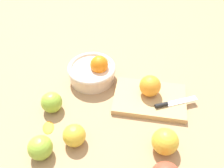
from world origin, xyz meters
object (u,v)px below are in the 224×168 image
(apple_mid_left, at_px, (52,102))
(knife, at_px, (170,103))
(bowl, at_px, (93,71))
(orange_on_board, at_px, (150,86))
(apple_front_left, at_px, (74,135))
(apple_front_left_2, at_px, (40,148))
(apple_front_right, at_px, (165,141))
(cutting_board, at_px, (150,99))

(apple_mid_left, bearing_deg, knife, 15.17)
(bowl, height_order, orange_on_board, bowl)
(bowl, distance_m, orange_on_board, 0.23)
(apple_front_left, height_order, apple_front_left_2, apple_front_left_2)
(apple_front_right, bearing_deg, apple_mid_left, 171.37)
(knife, xyz_separation_m, apple_mid_left, (-0.38, -0.10, 0.01))
(bowl, xyz_separation_m, apple_mid_left, (-0.09, -0.18, -0.00))
(knife, height_order, apple_front_left, apple_front_left)
(knife, bearing_deg, apple_front_left, -142.18)
(orange_on_board, xyz_separation_m, apple_front_left_2, (-0.27, -0.30, -0.02))
(knife, distance_m, apple_mid_left, 0.40)
(apple_front_left, height_order, apple_front_right, apple_front_right)
(bowl, relative_size, cutting_board, 0.73)
(apple_front_left_2, bearing_deg, knife, 38.05)
(cutting_board, xyz_separation_m, orange_on_board, (-0.01, 0.02, 0.05))
(bowl, bearing_deg, apple_front_left_2, -97.64)
(cutting_board, relative_size, apple_front_left_2, 3.49)
(bowl, bearing_deg, cutting_board, -14.45)
(apple_front_left, bearing_deg, orange_on_board, 51.68)
(orange_on_board, distance_m, apple_front_right, 0.21)
(bowl, relative_size, apple_front_left, 2.63)
(cutting_board, bearing_deg, apple_mid_left, -158.98)
(cutting_board, height_order, apple_front_left_2, apple_front_left_2)
(apple_front_right, bearing_deg, cutting_board, 110.86)
(knife, xyz_separation_m, apple_front_right, (-0.00, -0.16, 0.01))
(apple_front_left, relative_size, apple_front_left_2, 0.97)
(cutting_board, relative_size, orange_on_board, 3.37)
(cutting_board, height_order, knife, knife)
(apple_front_right, bearing_deg, apple_front_left, -170.51)
(knife, relative_size, apple_mid_left, 2.00)
(cutting_board, height_order, orange_on_board, orange_on_board)
(apple_front_left, xyz_separation_m, apple_mid_left, (-0.12, 0.10, 0.00))
(cutting_board, xyz_separation_m, apple_front_right, (0.07, -0.18, 0.03))
(apple_front_left_2, bearing_deg, cutting_board, 46.28)
(orange_on_board, height_order, apple_front_left, orange_on_board)
(apple_front_right, distance_m, apple_front_left_2, 0.36)
(orange_on_board, relative_size, apple_mid_left, 1.04)
(apple_front_left, distance_m, apple_front_left_2, 0.10)
(cutting_board, distance_m, orange_on_board, 0.05)
(apple_mid_left, height_order, apple_front_left_2, same)
(knife, relative_size, apple_front_left_2, 1.99)
(orange_on_board, relative_size, apple_front_left_2, 1.04)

